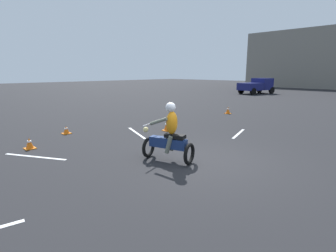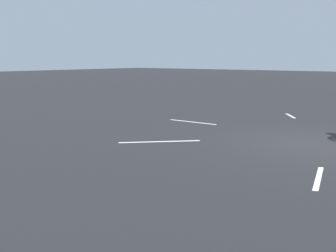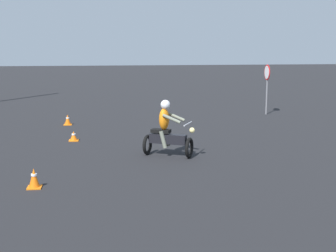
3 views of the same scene
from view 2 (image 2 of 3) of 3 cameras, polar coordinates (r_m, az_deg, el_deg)
ground_plane at (r=12.75m, az=18.45°, el=-2.00°), size 120.00×120.00×0.00m
lane_stripe_e at (r=16.02m, az=3.01°, el=0.50°), size 1.95×0.17×0.01m
lane_stripe_ne at (r=12.31m, az=-1.03°, el=-1.91°), size 1.56×1.63×0.01m
lane_stripe_n at (r=9.10m, az=17.86°, el=-6.04°), size 0.62×1.75×0.01m
lane_stripe_se at (r=18.27m, az=14.71°, el=1.21°), size 0.89×1.17×0.01m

